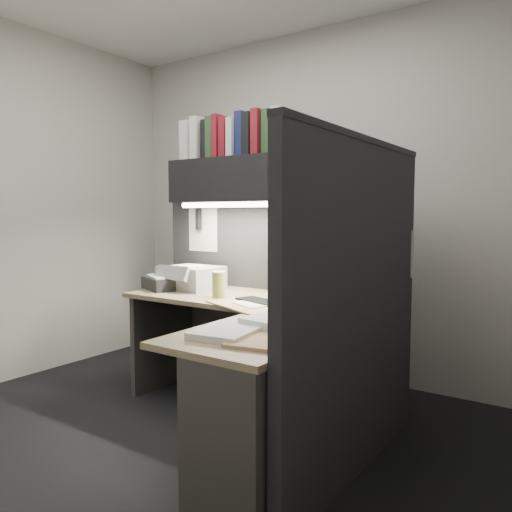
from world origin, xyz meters
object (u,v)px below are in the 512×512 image
(notebook_stack, at_px, (165,283))
(desk, at_px, (242,373))
(monitor, at_px, (299,268))
(telephone, at_px, (368,297))
(overhead_shelf, at_px, (272,179))
(printer, at_px, (191,278))
(keyboard, at_px, (264,303))
(coffee_cup, at_px, (219,285))

(notebook_stack, bearing_deg, desk, -25.77)
(monitor, relative_size, telephone, 2.07)
(overhead_shelf, distance_m, monitor, 0.62)
(overhead_shelf, distance_m, telephone, 0.99)
(printer, bearing_deg, monitor, 5.80)
(desk, bearing_deg, notebook_stack, 154.23)
(overhead_shelf, relative_size, keyboard, 3.83)
(overhead_shelf, bearing_deg, monitor, -8.42)
(desk, distance_m, overhead_shelf, 1.33)
(desk, bearing_deg, overhead_shelf, 111.79)
(desk, xyz_separation_m, notebook_stack, (-1.06, 0.51, 0.33))
(desk, relative_size, telephone, 7.13)
(notebook_stack, bearing_deg, telephone, 9.21)
(desk, distance_m, notebook_stack, 1.22)
(overhead_shelf, xyz_separation_m, telephone, (0.68, -0.01, -0.72))
(monitor, height_order, keyboard, monitor)
(overhead_shelf, height_order, coffee_cup, overhead_shelf)
(coffee_cup, height_order, printer, printer)
(monitor, xyz_separation_m, printer, (-0.85, -0.08, -0.12))
(overhead_shelf, bearing_deg, printer, -169.96)
(keyboard, distance_m, notebook_stack, 0.93)
(keyboard, height_order, telephone, telephone)
(keyboard, bearing_deg, desk, -54.83)
(monitor, distance_m, coffee_cup, 0.53)
(overhead_shelf, distance_m, printer, 0.94)
(overhead_shelf, xyz_separation_m, notebook_stack, (-0.75, -0.24, -0.73))
(desk, height_order, notebook_stack, notebook_stack)
(monitor, distance_m, notebook_stack, 1.02)
(desk, relative_size, notebook_stack, 5.76)
(desk, xyz_separation_m, keyboard, (-0.14, 0.41, 0.30))
(overhead_shelf, bearing_deg, telephone, -0.79)
(monitor, xyz_separation_m, keyboard, (-0.06, -0.31, -0.19))
(desk, distance_m, printer, 1.18)
(desk, relative_size, keyboard, 4.20)
(coffee_cup, xyz_separation_m, printer, (-0.41, 0.19, 0.00))
(printer, bearing_deg, keyboard, -15.85)
(desk, bearing_deg, monitor, 95.85)
(monitor, height_order, notebook_stack, monitor)
(telephone, height_order, printer, printer)
(telephone, bearing_deg, keyboard, -143.13)
(printer, relative_size, notebook_stack, 1.35)
(coffee_cup, bearing_deg, desk, -41.27)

